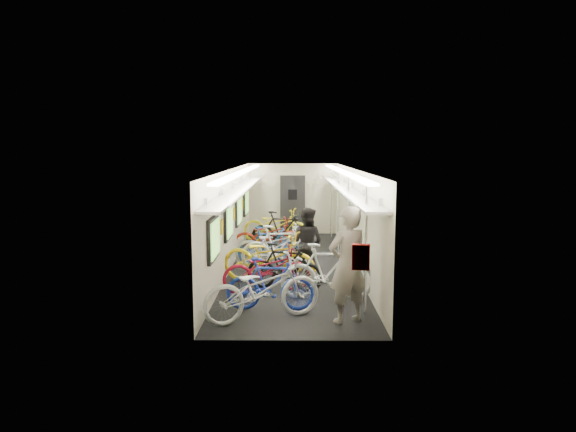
{
  "coord_description": "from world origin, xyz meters",
  "views": [
    {
      "loc": [
        -0.01,
        -12.45,
        2.87
      ],
      "look_at": [
        -0.12,
        0.79,
        1.15
      ],
      "focal_mm": 32.0,
      "sensor_mm": 36.0,
      "label": 1
    }
  ],
  "objects_px": {
    "passenger_near": "(348,265)",
    "backpack": "(361,257)",
    "bicycle_0": "(263,289)",
    "bicycle_1": "(270,284)",
    "passenger_mid": "(307,242)"
  },
  "relations": [
    {
      "from": "passenger_mid",
      "to": "backpack",
      "type": "height_order",
      "value": "passenger_mid"
    },
    {
      "from": "backpack",
      "to": "passenger_mid",
      "type": "bearing_deg",
      "value": 110.85
    },
    {
      "from": "bicycle_1",
      "to": "passenger_near",
      "type": "xyz_separation_m",
      "value": [
        1.31,
        -0.61,
        0.49
      ]
    },
    {
      "from": "bicycle_1",
      "to": "bicycle_0",
      "type": "bearing_deg",
      "value": 171.51
    },
    {
      "from": "backpack",
      "to": "bicycle_1",
      "type": "bearing_deg",
      "value": 145.82
    },
    {
      "from": "passenger_mid",
      "to": "backpack",
      "type": "bearing_deg",
      "value": 131.09
    },
    {
      "from": "bicycle_0",
      "to": "passenger_near",
      "type": "bearing_deg",
      "value": -117.56
    },
    {
      "from": "passenger_mid",
      "to": "backpack",
      "type": "distance_m",
      "value": 3.97
    },
    {
      "from": "passenger_near",
      "to": "backpack",
      "type": "height_order",
      "value": "passenger_near"
    },
    {
      "from": "backpack",
      "to": "passenger_near",
      "type": "bearing_deg",
      "value": 108.31
    },
    {
      "from": "bicycle_0",
      "to": "bicycle_1",
      "type": "relative_size",
      "value": 1.3
    },
    {
      "from": "bicycle_0",
      "to": "passenger_near",
      "type": "distance_m",
      "value": 1.48
    },
    {
      "from": "passenger_near",
      "to": "passenger_mid",
      "type": "xyz_separation_m",
      "value": [
        -0.59,
        3.08,
        -0.19
      ]
    },
    {
      "from": "passenger_near",
      "to": "backpack",
      "type": "distance_m",
      "value": 0.86
    },
    {
      "from": "bicycle_1",
      "to": "passenger_near",
      "type": "relative_size",
      "value": 0.82
    }
  ]
}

